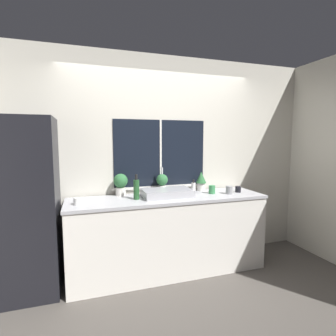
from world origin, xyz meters
name	(u,v)px	position (x,y,z in m)	size (l,w,h in m)	color
ground_plane	(177,283)	(0.00, 0.00, 0.00)	(14.00, 14.00, 0.00)	#4C4742
wall_back	(160,160)	(0.00, 0.68, 1.35)	(8.00, 0.09, 2.70)	beige
wall_right	(258,154)	(2.15, 1.50, 1.35)	(0.06, 7.00, 2.70)	beige
counter	(169,234)	(0.00, 0.31, 0.47)	(2.38, 0.63, 0.94)	white
refrigerator	(26,207)	(-1.55, 0.35, 0.93)	(0.63, 0.68, 1.85)	black
sink	(167,193)	(-0.01, 0.33, 0.98)	(0.59, 0.42, 0.33)	#ADADB2
potted_plant_left	(121,183)	(-0.54, 0.54, 1.09)	(0.17, 0.17, 0.27)	silver
potted_plant_center	(162,182)	(-0.01, 0.54, 1.08)	(0.15, 0.15, 0.25)	silver
potted_plant_right	(201,180)	(0.54, 0.54, 1.08)	(0.14, 0.14, 0.26)	silver
soap_bottle	(193,188)	(0.34, 0.33, 1.02)	(0.05, 0.05, 0.19)	white
bottle_tall	(136,189)	(-0.40, 0.29, 1.06)	(0.07, 0.07, 0.29)	#235128
mug_green	(212,190)	(0.59, 0.31, 0.99)	(0.08, 0.08, 0.10)	#38844C
mug_black	(238,189)	(0.95, 0.29, 0.98)	(0.07, 0.07, 0.08)	black
mug_white	(78,201)	(-1.04, 0.23, 0.98)	(0.09, 0.09, 0.08)	white
mug_grey	(229,190)	(0.78, 0.22, 0.99)	(0.08, 0.08, 0.10)	gray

